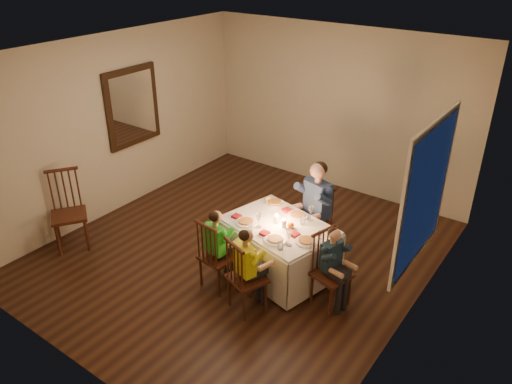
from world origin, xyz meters
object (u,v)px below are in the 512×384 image
Objects in this scene: chair_extra at (75,246)px; chair_end at (329,304)px; chair_adult at (313,248)px; child_yellow at (248,307)px; child_teal at (329,304)px; adult at (313,248)px; dining_table at (279,238)px; chair_near_left at (219,285)px; serving_bowl at (275,204)px; child_green at (219,285)px; chair_near_right at (248,307)px.

chair_end is at bearing -39.85° from chair_extra.
chair_adult is at bearing 54.57° from chair_end.
child_yellow is 0.94m from child_teal.
adult is at bearing 54.57° from child_teal.
dining_table is at bearing -62.64° from child_yellow.
chair_near_left is (-0.52, -1.35, 0.00)m from chair_adult.
adult is (-0.72, 0.87, 0.00)m from chair_end.
dining_table is 0.51m from serving_bowl.
dining_table reaches higher than adult.
chair_extra is at bearing -146.16° from serving_bowl.
chair_near_left is at bearing 126.00° from chair_end.
dining_table is at bearing -82.36° from chair_adult.
serving_bowl reaches higher than dining_table.
chair_adult is 3.22m from chair_extra.
chair_adult is 1.00× the size of chair_near_left.
chair_near_left is 1.44m from adult.
dining_table is 0.97m from chair_end.
chair_end is at bearing -152.10° from child_green.
adult is (2.64, 1.84, 0.00)m from chair_extra.
chair_adult is 0.00m from adult.
chair_near_left is 0.54m from chair_near_right.
chair_extra is at bearing 27.24° from child_yellow.
child_teal is at bearing -33.73° from chair_adult.
adult is at bearing -104.27° from chair_near_left.
adult is 5.92× the size of serving_bowl.
chair_adult and chair_near_right have the same top height.
chair_adult is 1.47m from child_yellow.
chair_end is at bearing 0.00° from child_teal.
child_yellow is at bearing 144.91° from chair_end.
chair_extra reaches higher than child_teal.
child_yellow is at bearing -0.00° from chair_near_right.
child_green is at bearing -108.72° from dining_table.
chair_adult is at bearing 0.00° from adult.
child_teal is (0.00, 0.00, 0.00)m from chair_end.
chair_adult is 1.00× the size of chair_near_right.
chair_end is at bearing 0.88° from dining_table.
child_teal is (1.24, 0.48, 0.00)m from child_green.
adult reaches higher than chair_near_right.
chair_end is at bearing -33.73° from adult.
chair_extra reaches higher than chair_near_right.
chair_near_left is 0.54m from child_yellow.
chair_near_right is 2.67m from chair_extra.
chair_end is (0.72, -0.87, 0.00)m from chair_adult.
chair_near_left is at bearing 126.00° from child_teal.
child_teal reaches higher than chair_end.
adult is at bearing -104.27° from child_green.
dining_table is at bearing -62.64° from chair_near_right.
serving_bowl reaches higher than chair_extra.
child_yellow is at bearing 144.91° from child_teal.
serving_bowl reaches higher than chair_end.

